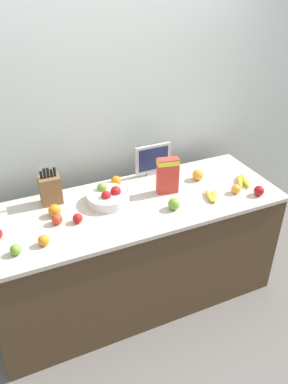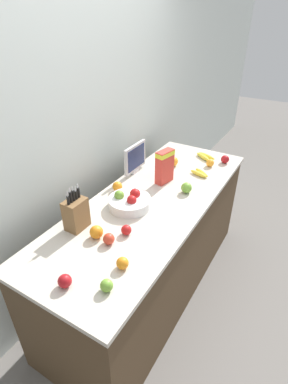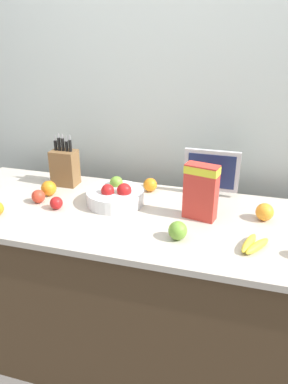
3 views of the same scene
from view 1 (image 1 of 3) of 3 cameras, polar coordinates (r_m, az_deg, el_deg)
name	(u,v)px [view 1 (image 1 of 3)]	position (r m, az deg, el deg)	size (l,w,h in m)	color
ground_plane	(136,293)	(3.21, -1.19, -15.19)	(14.00, 14.00, 0.00)	slate
wall_back	(104,120)	(2.95, -6.13, 10.83)	(9.00, 0.06, 2.60)	silver
counter	(136,252)	(2.90, -1.29, -9.11)	(2.12, 0.78, 0.90)	#4C3823
knife_block	(50,189)	(2.66, -14.08, 0.38)	(0.14, 0.10, 0.30)	brown
small_monitor	(153,159)	(2.92, 1.37, 5.04)	(0.29, 0.03, 0.25)	#B7B7BC
cereal_box	(168,174)	(2.69, 3.63, 2.75)	(0.17, 0.10, 0.27)	red
fruit_bowl	(108,197)	(2.63, -5.47, -0.76)	(0.30, 0.30, 0.12)	silver
banana_bunch_left	(242,181)	(2.95, 14.77, 1.65)	(0.15, 0.20, 0.04)	yellow
banana_bunch_right	(212,196)	(2.72, 10.30, -0.58)	(0.13, 0.18, 0.04)	yellow
apple_front	(78,218)	(2.46, -10.08, -3.96)	(0.06, 0.06, 0.06)	red
apple_rear	(174,204)	(2.55, 4.59, -1.83)	(0.08, 0.08, 0.08)	#6B9E33
apple_rightmost	(57,219)	(2.47, -13.12, -4.05)	(0.07, 0.07, 0.07)	red
apple_leftmost	(259,191)	(2.82, 17.10, 0.17)	(0.07, 0.07, 0.07)	#A31419
apple_by_knife_block	(16,250)	(2.30, -18.98, -8.31)	(0.07, 0.07, 0.07)	#6B9E33
orange_back_center	(44,240)	(2.32, -15.05, -7.14)	(0.07, 0.07, 0.07)	orange
orange_by_cereal	(55,210)	(2.55, -13.48, -2.73)	(0.08, 0.08, 0.08)	orange
orange_mid_left	(116,181)	(2.82, -4.26, 1.71)	(0.08, 0.08, 0.08)	orange
orange_mid_right	(236,189)	(2.80, 13.82, 0.44)	(0.07, 0.07, 0.07)	orange
orange_front_right	(198,175)	(2.92, 8.20, 2.61)	(0.08, 0.08, 0.08)	orange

